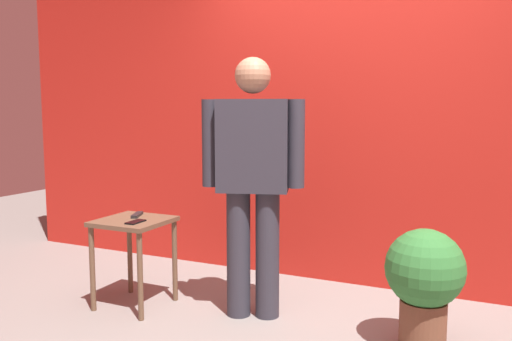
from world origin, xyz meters
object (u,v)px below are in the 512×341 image
Objects in this scene: standing_person at (253,174)px; tv_remote at (137,215)px; side_table at (134,236)px; cell_phone at (136,222)px; potted_plant at (424,278)px.

tv_remote is (-0.85, -0.09, -0.32)m from standing_person.
cell_phone is (0.08, -0.08, 0.12)m from side_table.
standing_person is 2.76× the size of side_table.
standing_person is 0.84m from cell_phone.
potted_plant reaches higher than cell_phone.
standing_person is at bearing -16.37° from tv_remote.
side_table is (-0.81, -0.18, -0.44)m from standing_person.
standing_person is at bearing 12.52° from side_table.
side_table is 0.17m from cell_phone.
cell_phone reaches higher than side_table.
cell_phone is 1.83m from potted_plant.
standing_person reaches higher than side_table.
standing_person is 1.20m from potted_plant.
cell_phone is 0.85× the size of tv_remote.
potted_plant is at bearing 6.41° from cell_phone.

